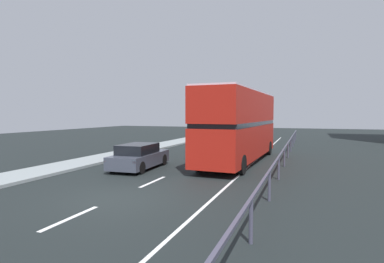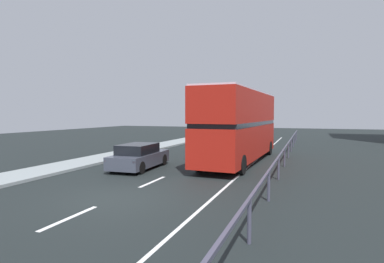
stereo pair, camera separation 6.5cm
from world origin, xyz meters
name	(u,v)px [view 1 (the left image)]	position (x,y,z in m)	size (l,w,h in m)	color
ground_plane	(118,199)	(0.00, 0.00, -0.05)	(75.41, 120.00, 0.10)	black
lane_paint_markings	(229,164)	(2.05, 8.60, 0.00)	(3.44, 46.00, 0.01)	silver
bridge_side_railing	(284,151)	(5.21, 9.00, 0.89)	(0.10, 42.00, 1.09)	#454458
double_decker_bus_red	(240,124)	(2.46, 9.84, 2.38)	(2.99, 11.38, 4.45)	#B01B12
hatchback_car_near	(139,157)	(-2.26, 5.51, 0.67)	(1.99, 4.40, 1.38)	#404553
sedan_car_ahead	(235,135)	(-1.27, 25.49, 0.67)	(1.93, 4.30, 1.39)	maroon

